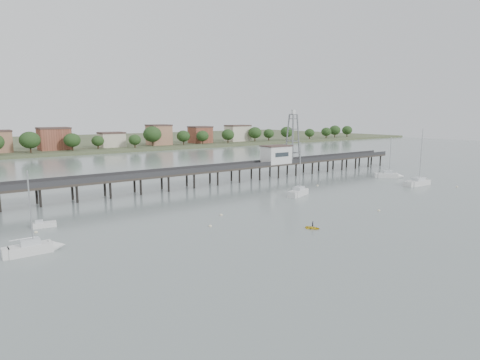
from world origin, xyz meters
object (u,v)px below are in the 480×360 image
Objects in this scene: white_tender at (44,225)px; yellow_dinghy at (312,229)px; pier at (202,171)px; sailboat_c at (301,192)px; sailboat_a at (39,248)px; sailboat_d at (422,182)px; sailboat_e at (392,175)px; lattice_tower at (293,138)px.

white_tender is 1.54× the size of yellow_dinghy.
sailboat_c is (12.35, -23.18, -3.15)m from pier.
white_tender is 43.55m from yellow_dinghy.
sailboat_a is 0.92× the size of sailboat_c.
yellow_dinghy is (-53.19, -11.98, -0.63)m from sailboat_d.
pier is 9.66× the size of sailboat_d.
sailboat_d is (90.79, -1.57, -0.02)m from sailboat_a.
sailboat_e reaches higher than yellow_dinghy.
sailboat_d is at bearing -34.18° from sailboat_c.
sailboat_d reaches higher than white_tender.
white_tender is (-52.93, 5.26, -0.23)m from sailboat_c.
sailboat_d reaches higher than sailboat_a.
white_tender is at bearing -166.04° from lattice_tower.
yellow_dinghy is (34.68, -26.34, -0.42)m from white_tender.
sailboat_d is (47.29, -32.28, -3.16)m from pier.
pier is 32.34m from lattice_tower.
sailboat_c is 53.19m from white_tender.
sailboat_d is at bearing -1.31° from white_tender.
lattice_tower reaches higher than yellow_dinghy.
white_tender is (-91.93, 2.84, -0.23)m from sailboat_e.
sailboat_a is at bearing -178.11° from sailboat_d.
lattice_tower reaches higher than white_tender.
white_tender is at bearing 173.60° from sailboat_d.
yellow_dinghy is (-57.25, -23.51, -0.65)m from sailboat_e.
white_tender is (-40.58, -17.92, -3.38)m from pier.
sailboat_a is 0.94× the size of sailboat_e.
white_tender is at bearing 154.73° from sailboat_c.
lattice_tower is 37.43m from sailboat_d.
sailboat_e is at bearing 73.46° from sailboat_d.
sailboat_e is (4.06, 11.52, 0.02)m from sailboat_d.
sailboat_e is at bearing -22.01° from pier.
sailboat_c is 39.08m from sailboat_e.
sailboat_d is 54.53m from yellow_dinghy.
lattice_tower reaches higher than pier.
pier is 26.46m from sailboat_c.
sailboat_a is 90.81m from sailboat_d.
pier is 55.48m from sailboat_e.
sailboat_c is 27.89m from yellow_dinghy.
white_tender is at bearing -156.17° from pier.
pier is 53.34m from sailboat_a.
lattice_tower is 75.04m from white_tender.
sailboat_d is at bearing -15.06° from yellow_dinghy.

